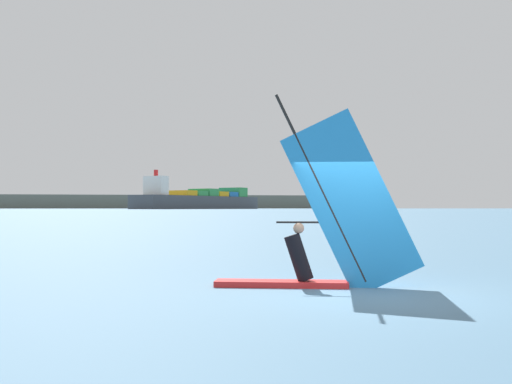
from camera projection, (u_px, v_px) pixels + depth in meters
name	position (u px, v px, depth m)	size (l,w,h in m)	color
ground_plane	(370.00, 295.00, 10.85)	(4000.00, 4000.00, 0.00)	#476B84
windsurfer	(320.00, 238.00, 11.95)	(4.16, 0.80, 4.08)	red
cargo_ship	(202.00, 200.00, 623.94)	(121.41, 164.95, 37.28)	#3F444C
distant_headland	(235.00, 203.00, 1100.03)	(1130.43, 287.05, 21.29)	#60665B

